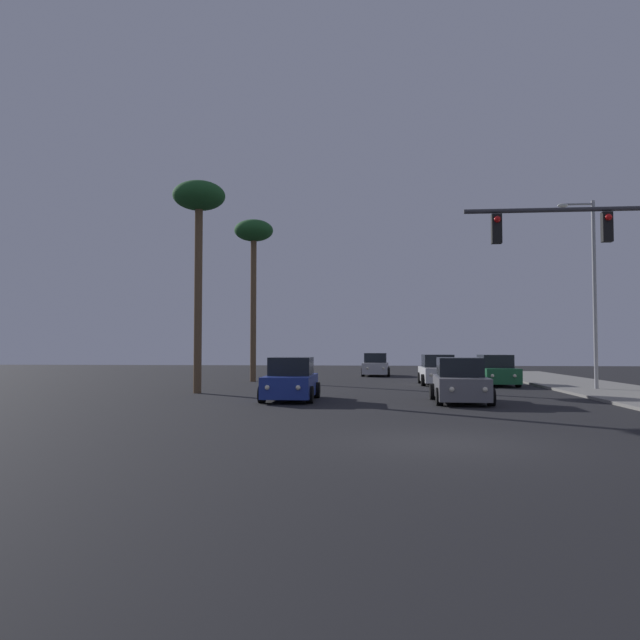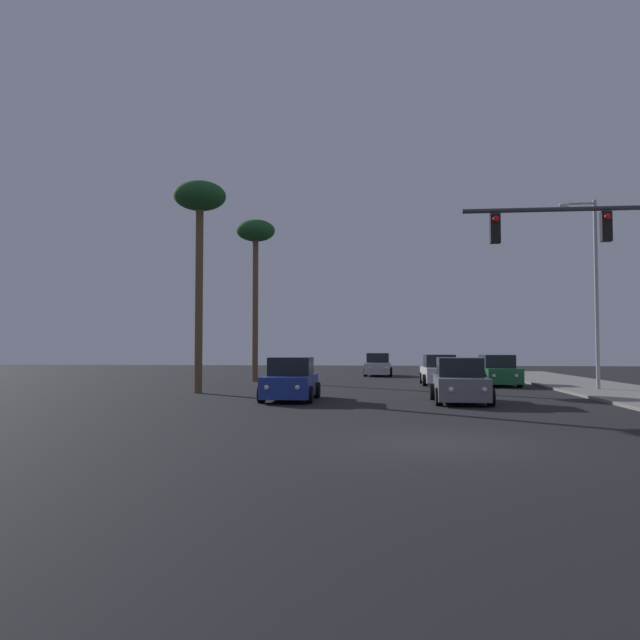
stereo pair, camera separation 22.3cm
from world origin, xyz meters
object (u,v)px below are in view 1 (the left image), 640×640
(car_white, at_px, (438,371))
(car_green, at_px, (496,372))
(street_lamp, at_px, (592,284))
(traffic_light_mast, at_px, (623,259))
(car_blue, at_px, (291,381))
(car_grey, at_px, (460,382))
(car_silver, at_px, (376,366))
(palm_tree_near, at_px, (199,209))
(palm_tree_mid, at_px, (254,241))

(car_white, xyz_separation_m, car_green, (3.06, -0.63, 0.00))
(car_white, bearing_deg, street_lamp, 143.76)
(traffic_light_mast, bearing_deg, car_blue, 154.72)
(car_grey, xyz_separation_m, street_lamp, (7.12, 6.85, 4.36))
(car_silver, xyz_separation_m, palm_tree_near, (-8.00, -18.58, 7.68))
(traffic_light_mast, height_order, palm_tree_near, palm_tree_near)
(traffic_light_mast, distance_m, palm_tree_near, 18.01)
(car_blue, bearing_deg, car_grey, 175.21)
(car_blue, bearing_deg, street_lamp, -155.62)
(car_green, distance_m, car_silver, 13.24)
(car_white, xyz_separation_m, car_grey, (-0.27, -11.57, 0.00))
(car_silver, height_order, palm_tree_near, palm_tree_near)
(car_silver, distance_m, palm_tree_near, 21.64)
(car_silver, bearing_deg, palm_tree_mid, 50.94)
(car_white, relative_size, car_blue, 1.00)
(car_green, xyz_separation_m, traffic_light_mast, (0.89, -15.54, 3.93))
(traffic_light_mast, relative_size, palm_tree_mid, 0.66)
(car_green, bearing_deg, car_blue, 45.07)
(traffic_light_mast, height_order, palm_tree_mid, palm_tree_mid)
(car_blue, distance_m, traffic_light_mast, 12.46)
(car_green, xyz_separation_m, street_lamp, (3.79, -4.09, 4.36))
(palm_tree_mid, bearing_deg, street_lamp, -21.47)
(car_blue, distance_m, palm_tree_near, 9.65)
(car_grey, distance_m, palm_tree_near, 14.14)
(palm_tree_mid, bearing_deg, traffic_light_mast, -51.07)
(car_white, height_order, street_lamp, street_lamp)
(car_blue, height_order, traffic_light_mast, traffic_light_mast)
(car_silver, relative_size, palm_tree_mid, 0.43)
(car_grey, relative_size, traffic_light_mast, 0.66)
(car_silver, bearing_deg, car_grey, 100.11)
(palm_tree_near, bearing_deg, car_blue, -35.62)
(car_silver, xyz_separation_m, traffic_light_mast, (7.45, -27.04, 3.93))
(car_white, distance_m, car_green, 3.12)
(car_green, height_order, palm_tree_mid, palm_tree_mid)
(car_silver, relative_size, car_grey, 1.00)
(car_grey, xyz_separation_m, palm_tree_near, (-11.23, 3.85, 7.68))
(car_white, distance_m, car_silver, 11.42)
(palm_tree_mid, bearing_deg, car_green, -11.76)
(car_green, bearing_deg, car_silver, -62.19)
(palm_tree_mid, bearing_deg, car_blue, -72.56)
(traffic_light_mast, xyz_separation_m, palm_tree_mid, (-14.91, 18.46, 3.99))
(car_grey, xyz_separation_m, traffic_light_mast, (4.22, -4.60, 3.93))
(car_white, xyz_separation_m, traffic_light_mast, (3.95, -16.17, 3.93))
(car_silver, bearing_deg, street_lamp, 125.50)
(palm_tree_near, bearing_deg, car_green, 25.94)
(traffic_light_mast, height_order, street_lamp, street_lamp)
(car_grey, bearing_deg, traffic_light_mast, 134.46)
(car_grey, height_order, car_blue, same)
(car_green, relative_size, car_grey, 1.00)
(car_silver, xyz_separation_m, palm_tree_mid, (-7.46, -8.58, 7.92))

